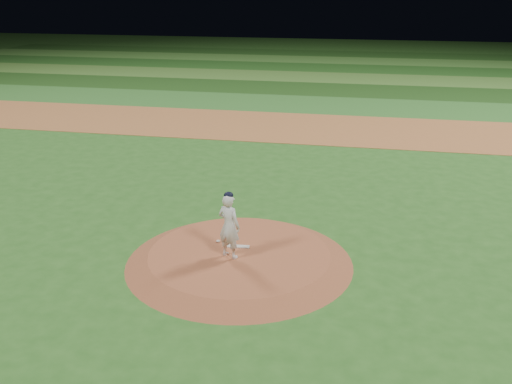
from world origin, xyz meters
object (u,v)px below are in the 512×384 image
at_px(pitchers_mound, 239,257).
at_px(rosin_bag, 218,241).
at_px(pitching_rubber, 238,246).
at_px(pitcher_on_mound, 229,225).

bearing_deg(pitchers_mound, rosin_bag, 144.27).
relative_size(pitching_rubber, pitcher_on_mound, 0.34).
bearing_deg(pitcher_on_mound, pitchers_mound, 53.29).
distance_m(pitchers_mound, rosin_bag, 0.83).
bearing_deg(pitcher_on_mound, pitching_rubber, 81.60).
relative_size(rosin_bag, pitcher_on_mound, 0.06).
height_order(pitchers_mound, pitcher_on_mound, pitcher_on_mound).
bearing_deg(pitching_rubber, pitchers_mound, -77.21).
xyz_separation_m(pitchers_mound, rosin_bag, (-0.66, 0.48, 0.15)).
bearing_deg(pitchers_mound, pitching_rubber, 107.52).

